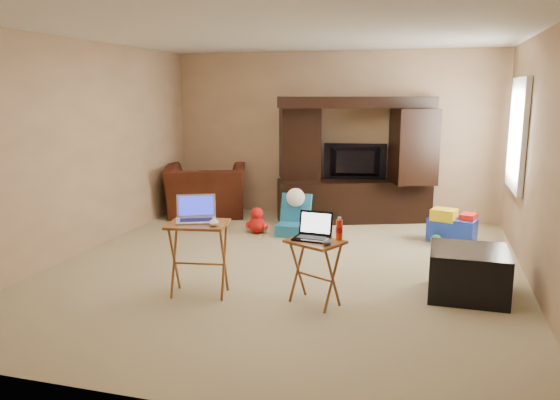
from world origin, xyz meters
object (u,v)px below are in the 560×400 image
(tray_table_right, at_px, (315,272))
(child_rocker, at_px, (293,215))
(mouse_right, at_px, (327,242))
(tray_table_left, at_px, (199,259))
(television, at_px, (355,162))
(water_bottle, at_px, (339,230))
(mouse_left, at_px, (214,223))
(laptop_right, at_px, (312,227))
(push_toy, at_px, (452,226))
(ottoman, at_px, (468,273))
(plush_toy, at_px, (257,220))
(entertainment_center, at_px, (355,160))
(laptop_left, at_px, (196,209))
(recliner, at_px, (206,190))

(tray_table_right, bearing_deg, child_rocker, 135.14)
(mouse_right, bearing_deg, tray_table_left, 177.70)
(television, bearing_deg, water_bottle, 86.82)
(television, distance_m, mouse_left, 3.64)
(tray_table_right, height_order, laptop_right, laptop_right)
(push_toy, distance_m, ottoman, 1.90)
(mouse_right, bearing_deg, plush_toy, 120.76)
(push_toy, relative_size, tray_table_left, 0.84)
(push_toy, height_order, laptop_right, laptop_right)
(entertainment_center, height_order, mouse_right, entertainment_center)
(tray_table_left, xyz_separation_m, laptop_left, (-0.03, 0.03, 0.47))
(ottoman, xyz_separation_m, mouse_right, (-1.22, -0.71, 0.40))
(television, xyz_separation_m, laptop_left, (-1.00, -3.45, -0.05))
(tray_table_right, bearing_deg, entertainment_center, 118.46)
(tray_table_right, xyz_separation_m, mouse_left, (-0.91, -0.14, 0.43))
(push_toy, relative_size, mouse_right, 4.87)
(push_toy, xyz_separation_m, ottoman, (0.09, -1.90, 0.00))
(recliner, bearing_deg, plush_toy, 123.05)
(entertainment_center, bearing_deg, mouse_left, -122.93)
(laptop_left, xyz_separation_m, mouse_left, (0.22, -0.10, -0.09))
(tray_table_left, distance_m, water_bottle, 1.35)
(child_rocker, relative_size, mouse_left, 3.83)
(television, bearing_deg, entertainment_center, 81.08)
(child_rocker, bearing_deg, push_toy, 4.34)
(tray_table_right, relative_size, mouse_right, 4.92)
(child_rocker, height_order, plush_toy, child_rocker)
(television, relative_size, push_toy, 1.57)
(laptop_left, bearing_deg, television, 50.34)
(entertainment_center, relative_size, television, 2.41)
(plush_toy, height_order, laptop_right, laptop_right)
(entertainment_center, distance_m, television, 0.07)
(entertainment_center, xyz_separation_m, push_toy, (1.39, -0.86, -0.69))
(entertainment_center, bearing_deg, water_bottle, -104.58)
(laptop_right, bearing_deg, television, 97.22)
(child_rocker, relative_size, ottoman, 0.78)
(television, xyz_separation_m, mouse_left, (-0.78, -3.55, -0.14))
(child_rocker, bearing_deg, mouse_left, -93.35)
(mouse_right, distance_m, water_bottle, 0.22)
(television, distance_m, ottoman, 3.25)
(television, distance_m, mouse_right, 3.55)
(tray_table_right, relative_size, laptop_right, 1.91)
(plush_toy, bearing_deg, television, 44.70)
(tray_table_left, relative_size, mouse_left, 4.92)
(plush_toy, bearing_deg, push_toy, 5.08)
(tray_table_right, bearing_deg, recliner, 153.77)
(entertainment_center, relative_size, mouse_left, 15.65)
(ottoman, xyz_separation_m, mouse_left, (-2.26, -0.73, 0.51))
(push_toy, distance_m, water_bottle, 2.68)
(mouse_right, bearing_deg, child_rocker, 110.82)
(push_toy, xyz_separation_m, water_bottle, (-1.05, -2.41, 0.47))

